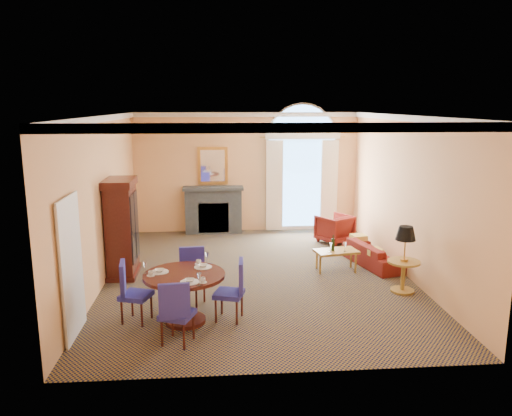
{
  "coord_description": "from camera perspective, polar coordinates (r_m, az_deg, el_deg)",
  "views": [
    {
      "loc": [
        -0.81,
        -9.58,
        3.42
      ],
      "look_at": [
        0.0,
        0.5,
        1.3
      ],
      "focal_mm": 35.0,
      "sensor_mm": 36.0,
      "label": 1
    }
  ],
  "objects": [
    {
      "name": "side_table",
      "position": [
        9.53,
        16.63,
        -4.72
      ],
      "size": [
        0.59,
        0.59,
        1.22
      ],
      "color": "#A67E32",
      "rests_on": "ground"
    },
    {
      "name": "room_envelope",
      "position": [
        10.32,
        -0.22,
        6.78
      ],
      "size": [
        6.04,
        7.52,
        3.45
      ],
      "color": "#F7B675",
      "rests_on": "ground"
    },
    {
      "name": "dining_chair_south",
      "position": [
        7.31,
        -9.13,
        -11.35
      ],
      "size": [
        0.56,
        0.56,
        0.98
      ],
      "rotation": [
        0.0,
        0.0,
        -0.37
      ],
      "color": "navy",
      "rests_on": "ground"
    },
    {
      "name": "coffee_table",
      "position": [
        10.5,
        9.15,
        -4.95
      ],
      "size": [
        0.95,
        0.63,
        0.77
      ],
      "rotation": [
        0.0,
        0.0,
        0.18
      ],
      "color": "#A67E32",
      "rests_on": "ground"
    },
    {
      "name": "armoire",
      "position": [
        10.36,
        -15.09,
        -2.37
      ],
      "size": [
        0.57,
        1.0,
        1.97
      ],
      "color": "#34100C",
      "rests_on": "ground"
    },
    {
      "name": "dining_chair_east",
      "position": [
        8.07,
        -2.44,
        -8.92
      ],
      "size": [
        0.54,
        0.54,
        0.98
      ],
      "rotation": [
        0.0,
        0.0,
        1.28
      ],
      "color": "navy",
      "rests_on": "ground"
    },
    {
      "name": "dining_table",
      "position": [
        8.02,
        -8.16,
        -8.93
      ],
      "size": [
        1.29,
        1.29,
        1.01
      ],
      "color": "#34100C",
      "rests_on": "ground"
    },
    {
      "name": "ground",
      "position": [
        10.2,
        0.23,
        -7.74
      ],
      "size": [
        7.5,
        7.5,
        0.0
      ],
      "primitive_type": "plane",
      "color": "#111637",
      "rests_on": "ground"
    },
    {
      "name": "sofa",
      "position": [
        11.07,
        13.33,
        -5.17
      ],
      "size": [
        1.04,
        1.76,
        0.48
      ],
      "primitive_type": "imported",
      "rotation": [
        0.0,
        0.0,
        1.83
      ],
      "color": "maroon",
      "rests_on": "ground"
    },
    {
      "name": "dining_chair_west",
      "position": [
        8.23,
        -14.23,
        -8.86
      ],
      "size": [
        0.55,
        0.55,
        0.98
      ],
      "rotation": [
        0.0,
        0.0,
        -1.89
      ],
      "color": "navy",
      "rests_on": "ground"
    },
    {
      "name": "dining_chair_north",
      "position": [
        8.78,
        -7.39,
        -7.26
      ],
      "size": [
        0.57,
        0.57,
        0.98
      ],
      "rotation": [
        0.0,
        0.0,
        2.76
      ],
      "color": "navy",
      "rests_on": "ground"
    },
    {
      "name": "armchair",
      "position": [
        12.68,
        8.96,
        -2.33
      ],
      "size": [
        1.04,
        1.05,
        0.7
      ],
      "primitive_type": "imported",
      "rotation": [
        0.0,
        0.0,
        3.7
      ],
      "color": "maroon",
      "rests_on": "ground"
    }
  ]
}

